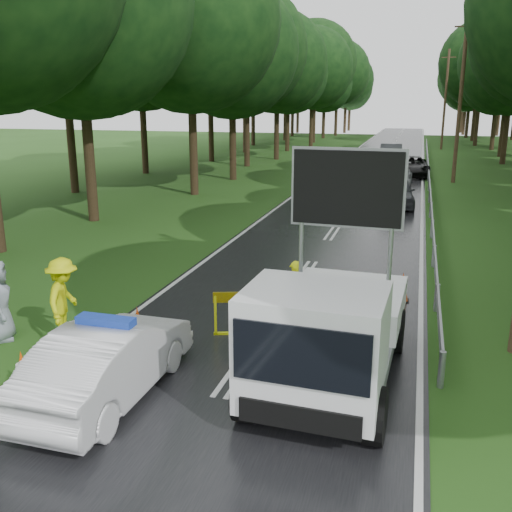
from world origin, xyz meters
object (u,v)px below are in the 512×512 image
(queue_car_first, at_px, (396,192))
(queue_car_second, at_px, (395,176))
(queue_car_fourth, at_px, (391,154))
(officer, at_px, (295,295))
(civilian, at_px, (309,321))
(police_sedan, at_px, (109,362))
(queue_car_third, at_px, (412,166))
(work_truck, at_px, (329,330))
(barrier, at_px, (269,302))

(queue_car_first, xyz_separation_m, queue_car_second, (-0.35, 6.00, 0.00))
(queue_car_second, xyz_separation_m, queue_car_fourth, (-0.94, 13.73, 0.10))
(officer, distance_m, civilian, 1.62)
(police_sedan, relative_size, queue_car_third, 0.85)
(queue_car_third, bearing_deg, queue_car_first, -96.14)
(work_truck, xyz_separation_m, barrier, (-1.62, 2.04, -0.36))
(work_truck, xyz_separation_m, queue_car_fourth, (-0.94, 38.76, -0.32))
(officer, relative_size, civilian, 0.98)
(civilian, bearing_deg, work_truck, -84.85)
(police_sedan, height_order, barrier, police_sedan)
(barrier, relative_size, officer, 1.45)
(work_truck, height_order, officer, work_truck)
(work_truck, distance_m, barrier, 2.63)
(queue_car_first, bearing_deg, queue_car_fourth, 89.01)
(police_sedan, bearing_deg, officer, -121.30)
(police_sedan, bearing_deg, queue_car_third, -97.49)
(work_truck, relative_size, officer, 3.30)
(civilian, height_order, queue_car_fourth, civilian)
(police_sedan, bearing_deg, queue_car_fourth, -93.46)
(barrier, distance_m, civilian, 1.45)
(police_sedan, height_order, civilian, civilian)
(civilian, xyz_separation_m, queue_car_fourth, (-0.39, 37.70, -0.02))
(barrier, xyz_separation_m, civilian, (1.08, -0.97, 0.06))
(barrier, bearing_deg, police_sedan, -138.16)
(police_sedan, distance_m, queue_car_third, 32.71)
(civilian, relative_size, queue_car_first, 0.40)
(work_truck, height_order, queue_car_first, work_truck)
(officer, bearing_deg, police_sedan, 26.15)
(queue_car_first, bearing_deg, officer, -99.98)
(barrier, distance_m, queue_car_fourth, 36.73)
(officer, distance_m, queue_car_first, 16.54)
(barrier, height_order, queue_car_third, queue_car_third)
(queue_car_first, bearing_deg, barrier, -101.38)
(officer, bearing_deg, queue_car_third, -126.30)
(barrier, height_order, queue_car_first, queue_car_first)
(work_truck, bearing_deg, police_sedan, -156.52)
(barrier, xyz_separation_m, queue_car_fourth, (0.68, 36.73, 0.03))
(work_truck, distance_m, officer, 2.83)
(work_truck, bearing_deg, barrier, 130.99)
(officer, distance_m, queue_car_fourth, 36.20)
(queue_car_third, bearing_deg, civilian, -96.41)
(police_sedan, height_order, work_truck, work_truck)
(barrier, xyz_separation_m, queue_car_third, (2.48, 29.00, -0.09))
(queue_car_third, distance_m, queue_car_fourth, 7.94)
(work_truck, distance_m, queue_car_first, 19.04)
(officer, height_order, queue_car_first, officer)
(queue_car_fourth, bearing_deg, queue_car_second, -87.14)
(officer, height_order, queue_car_second, officer)
(barrier, relative_size, civilian, 1.42)
(work_truck, distance_m, queue_car_fourth, 38.78)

